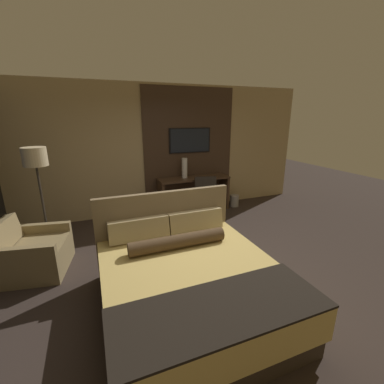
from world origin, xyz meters
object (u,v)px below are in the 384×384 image
(waste_bin, at_px, (234,201))
(vase_tall, at_px, (185,168))
(desk, at_px, (193,188))
(tv, at_px, (190,140))
(armchair_by_window, at_px, (33,254))
(floor_lamp, at_px, (36,166))
(desk_chair, at_px, (206,194))
(bed, at_px, (189,282))

(waste_bin, bearing_deg, vase_tall, 173.41)
(desk, height_order, tv, tv)
(desk, relative_size, armchair_by_window, 1.66)
(armchair_by_window, distance_m, floor_lamp, 1.29)
(desk, relative_size, vase_tall, 3.65)
(tv, height_order, armchair_by_window, tv)
(tv, distance_m, waste_bin, 1.82)
(desk, distance_m, vase_tall, 0.53)
(desk, relative_size, desk_chair, 1.82)
(vase_tall, relative_size, waste_bin, 1.59)
(desk_chair, distance_m, floor_lamp, 3.13)
(floor_lamp, relative_size, vase_tall, 3.81)
(bed, xyz_separation_m, waste_bin, (2.28, 2.84, -0.19))
(tv, bearing_deg, floor_lamp, -159.09)
(desk, bearing_deg, vase_tall, 175.60)
(desk_chair, distance_m, vase_tall, 0.80)
(bed, relative_size, armchair_by_window, 2.13)
(tv, bearing_deg, desk_chair, -84.27)
(tv, height_order, floor_lamp, tv)
(floor_lamp, bearing_deg, armchair_by_window, -102.61)
(bed, height_order, desk_chair, bed)
(desk, height_order, vase_tall, vase_tall)
(desk_chair, bearing_deg, waste_bin, 39.49)
(desk_chair, height_order, vase_tall, vase_tall)
(bed, bearing_deg, tv, 68.57)
(waste_bin, bearing_deg, floor_lamp, -168.80)
(tv, height_order, vase_tall, tv)
(desk, xyz_separation_m, floor_lamp, (-2.91, -0.91, 0.89))
(armchair_by_window, height_order, waste_bin, armchair_by_window)
(armchair_by_window, relative_size, floor_lamp, 0.58)
(bed, bearing_deg, waste_bin, 51.25)
(bed, xyz_separation_m, tv, (1.24, 3.17, 1.27))
(bed, height_order, armchair_by_window, bed)
(desk, relative_size, waste_bin, 5.79)
(desk_chair, height_order, floor_lamp, floor_lamp)
(desk_chair, bearing_deg, floor_lamp, -157.82)
(desk_chair, bearing_deg, bed, -103.26)
(desk_chair, bearing_deg, vase_tall, 131.56)
(desk, distance_m, tv, 1.09)
(armchair_by_window, relative_size, waste_bin, 3.50)
(tv, relative_size, armchair_by_window, 1.00)
(desk, bearing_deg, waste_bin, -7.02)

